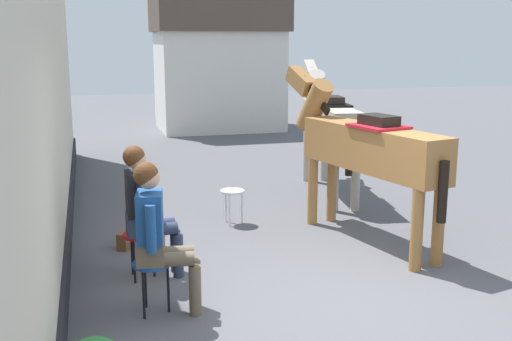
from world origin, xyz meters
The scene contains 9 objects.
ground_plane centered at (0.00, 3.00, 0.00)m, with size 40.00×40.00×0.00m, color #56565B.
pub_facade_wall centered at (-2.55, 1.50, 1.54)m, with size 0.34×14.00×3.40m.
distant_cottage centered at (1.40, 11.53, 1.80)m, with size 3.40×2.60×3.50m.
seated_visitor_near centered at (-1.56, 0.26, 0.78)m, with size 0.61×0.48×1.39m.
seated_visitor_far centered at (-1.59, 1.13, 0.78)m, with size 0.61×0.49×1.39m.
saddled_horse_near centered at (1.07, 1.66, 1.16)m, with size 0.99×2.94×2.06m.
saddled_horse_far centered at (1.55, 3.99, 1.16)m, with size 0.76×2.98×2.06m.
spare_stool_white centered at (-0.30, 2.73, 0.40)m, with size 0.32×0.32×0.46m.
satchel_bag centered at (-1.74, 2.12, 0.10)m, with size 0.28×0.12×0.20m, color brown.
Camera 1 is at (-2.10, -4.95, 2.42)m, focal length 43.13 mm.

